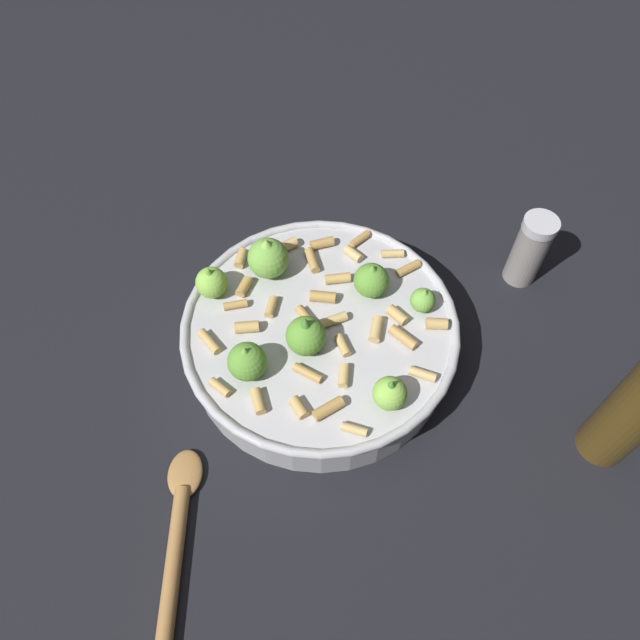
# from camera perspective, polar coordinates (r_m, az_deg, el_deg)

# --- Properties ---
(ground_plane) EXTENTS (2.40, 2.40, 0.00)m
(ground_plane) POSITION_cam_1_polar(r_m,az_deg,el_deg) (0.70, 0.00, -2.90)
(ground_plane) COLOR black
(cooking_pan) EXTENTS (0.31, 0.31, 0.11)m
(cooking_pan) POSITION_cam_1_polar(r_m,az_deg,el_deg) (0.67, -0.13, -1.30)
(cooking_pan) COLOR #B7B7BC
(cooking_pan) RESTS_ON ground
(pepper_shaker) EXTENTS (0.04, 0.04, 0.10)m
(pepper_shaker) POSITION_cam_1_polar(r_m,az_deg,el_deg) (0.77, 19.57, 6.40)
(pepper_shaker) COLOR gray
(pepper_shaker) RESTS_ON ground
(wooden_spoon) EXTENTS (0.07, 0.21, 0.02)m
(wooden_spoon) POSITION_cam_1_polar(r_m,az_deg,el_deg) (0.63, -13.66, -19.83)
(wooden_spoon) COLOR #9E703D
(wooden_spoon) RESTS_ON ground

